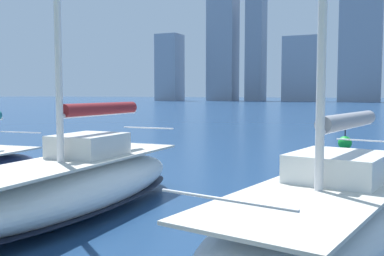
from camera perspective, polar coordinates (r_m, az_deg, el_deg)
city_skyline at (r=160.91m, az=23.05°, el=9.57°), size 166.10×22.69×47.33m
sailboat_grey at (r=9.20m, az=17.13°, el=-9.84°), size 4.30×9.05×12.14m
sailboat_maroon at (r=11.35m, az=-14.25°, el=-6.55°), size 2.59×8.04×12.74m
channel_buoy at (r=24.58m, az=18.84°, el=-1.79°), size 0.70×0.70×1.40m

